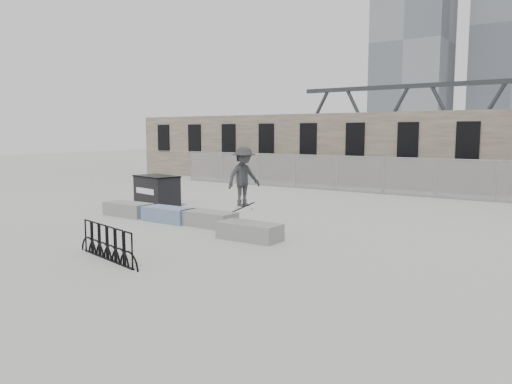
# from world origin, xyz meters

# --- Properties ---
(ground) EXTENTS (120.00, 120.00, 0.00)m
(ground) POSITION_xyz_m (0.00, 0.00, 0.00)
(ground) COLOR #AAAAA5
(ground) RESTS_ON ground
(stone_wall) EXTENTS (36.00, 2.58, 4.50)m
(stone_wall) POSITION_xyz_m (0.00, 16.24, 2.26)
(stone_wall) COLOR #675B4C
(stone_wall) RESTS_ON ground
(chainlink_fence) EXTENTS (22.06, 0.06, 2.02)m
(chainlink_fence) POSITION_xyz_m (-0.00, 12.50, 1.04)
(chainlink_fence) COLOR gray
(chainlink_fence) RESTS_ON ground
(planter_far_left) EXTENTS (2.00, 0.90, 0.53)m
(planter_far_left) POSITION_xyz_m (-3.25, -0.00, 0.29)
(planter_far_left) COLOR gray
(planter_far_left) RESTS_ON ground
(planter_center_left) EXTENTS (2.00, 0.90, 0.53)m
(planter_center_left) POSITION_xyz_m (-0.99, -0.03, 0.29)
(planter_center_left) COLOR #33599A
(planter_center_left) RESTS_ON ground
(planter_center_right) EXTENTS (2.00, 0.90, 0.53)m
(planter_center_right) POSITION_xyz_m (0.87, 0.08, 0.29)
(planter_center_right) COLOR gray
(planter_center_right) RESTS_ON ground
(planter_offset) EXTENTS (2.00, 0.90, 0.53)m
(planter_offset) POSITION_xyz_m (3.35, -0.93, 0.29)
(planter_offset) COLOR gray
(planter_offset) RESTS_ON ground
(dumpster) EXTENTS (2.29, 1.66, 1.37)m
(dumpster) POSITION_xyz_m (-4.35, 2.70, 0.69)
(dumpster) COLOR black
(dumpster) RESTS_ON ground
(bike_rack) EXTENTS (3.07, 0.75, 0.90)m
(bike_rack) POSITION_xyz_m (1.68, -5.04, 0.44)
(bike_rack) COLOR black
(bike_rack) RESTS_ON ground
(skateboarder) EXTENTS (1.01, 1.38, 2.12)m
(skateboarder) POSITION_xyz_m (2.79, -0.46, 1.91)
(skateboarder) COLOR #2B2C2E
(skateboarder) RESTS_ON ground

